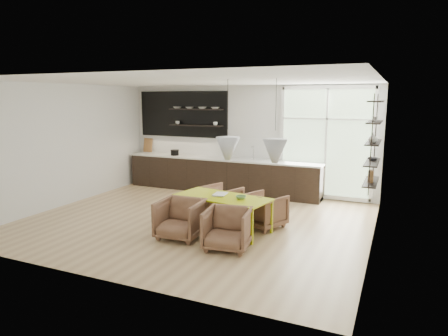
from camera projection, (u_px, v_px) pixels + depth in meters
room at (241, 148)px, 8.95m from camera, size 7.02×6.01×2.91m
kitchen_run at (219, 170)px, 11.04m from camera, size 5.54×0.69×2.75m
right_shelving at (373, 145)px, 7.88m from camera, size 0.26×1.22×1.90m
dining_table at (223, 199)px, 7.76m from camera, size 1.97×1.15×0.68m
armchair_back_left at (221, 201)px, 8.70m from camera, size 0.96×0.98×0.69m
armchair_back_right at (264, 210)px, 8.00m from camera, size 0.97×0.98×0.68m
armchair_front_left at (180, 219)px, 7.36m from camera, size 0.82×0.84×0.73m
armchair_front_right at (227, 229)px, 6.84m from camera, size 0.86×0.88×0.71m
wire_stool at (169, 206)px, 8.71m from camera, size 0.30×0.30×0.38m
table_book at (214, 194)px, 7.90m from camera, size 0.28×0.35×0.03m
table_bowl at (241, 197)px, 7.56m from camera, size 0.27×0.27×0.06m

